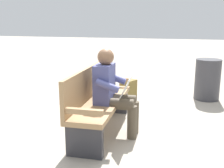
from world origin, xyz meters
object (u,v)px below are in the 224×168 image
at_px(bench_near, 97,99).
at_px(backpack, 128,93).
at_px(person_seated, 113,90).
at_px(trash_bin, 207,79).

distance_m(bench_near, backpack, 1.35).
distance_m(person_seated, backpack, 1.43).
relative_size(person_seated, trash_bin, 1.47).
distance_m(backpack, trash_bin, 1.63).
bearing_deg(trash_bin, backpack, -62.00).
height_order(person_seated, backpack, person_seated).
relative_size(bench_near, backpack, 3.92).
height_order(backpack, trash_bin, trash_bin).
xyz_separation_m(person_seated, trash_bin, (-2.14, 1.36, -0.23)).
bearing_deg(bench_near, person_seated, 73.84).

